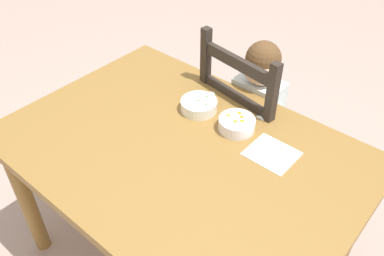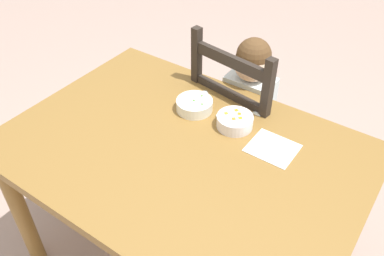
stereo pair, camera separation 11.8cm
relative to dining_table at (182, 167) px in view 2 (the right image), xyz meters
The scene contains 7 objects.
dining_table is the anchor object (origin of this frame).
dining_chair 0.55m from the dining_table, 90.60° to the left, with size 0.48×0.48×1.01m.
child_figure 0.51m from the dining_table, 89.70° to the left, with size 0.32×0.31×0.96m.
bowl_of_peas 0.27m from the dining_table, 112.93° to the left, with size 0.15×0.15×0.05m.
bowl_of_carrots 0.27m from the dining_table, 65.91° to the left, with size 0.14×0.14×0.05m.
spoon 0.27m from the dining_table, 80.33° to the left, with size 0.13×0.07×0.01m.
paper_napkin 0.35m from the dining_table, 33.93° to the left, with size 0.17×0.16×0.00m, color white.
Camera 2 is at (0.67, -0.90, 1.78)m, focal length 38.08 mm.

